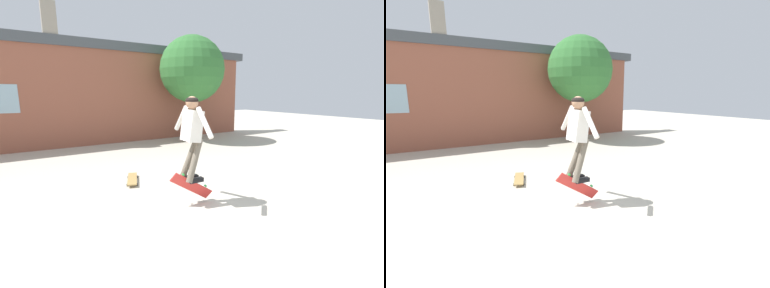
% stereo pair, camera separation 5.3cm
% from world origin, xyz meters
% --- Properties ---
extents(ground_plane, '(40.00, 40.00, 0.00)m').
position_xyz_m(ground_plane, '(0.00, 0.00, 0.00)').
color(ground_plane, beige).
extents(building_backdrop, '(14.67, 0.52, 4.86)m').
position_xyz_m(building_backdrop, '(-0.01, 7.24, 1.99)').
color(building_backdrop, '#93513D').
rests_on(building_backdrop, ground_plane).
extents(tree_right, '(2.55, 2.55, 4.11)m').
position_xyz_m(tree_right, '(3.72, 5.86, 2.81)').
color(tree_right, brown).
rests_on(tree_right, ground_plane).
extents(skater, '(0.37, 1.21, 1.45)m').
position_xyz_m(skater, '(0.49, 0.66, 1.30)').
color(skater, silver).
extents(skateboard_flipping, '(0.76, 0.26, 0.58)m').
position_xyz_m(skateboard_flipping, '(0.48, 0.65, 0.34)').
color(skateboard_flipping, red).
extents(skateboard_resting, '(0.46, 0.84, 0.08)m').
position_xyz_m(skateboard_resting, '(-0.02, 2.33, 0.07)').
color(skateboard_resting, '#AD894C').
rests_on(skateboard_resting, ground_plane).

